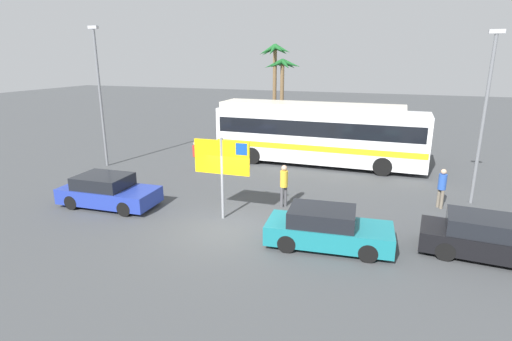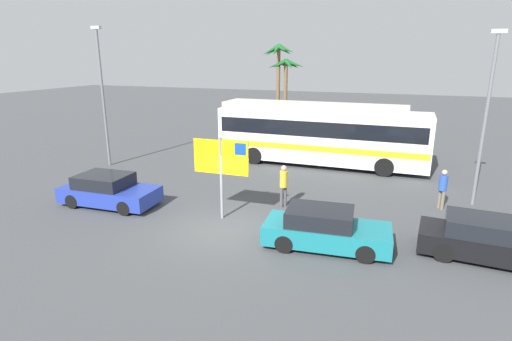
% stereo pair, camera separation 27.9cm
% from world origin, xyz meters
% --- Properties ---
extents(ground, '(120.00, 120.00, 0.00)m').
position_xyz_m(ground, '(0.00, 0.00, 0.00)').
color(ground, '#424447').
extents(bus_front_coach, '(11.77, 2.55, 3.17)m').
position_xyz_m(bus_front_coach, '(1.21, 10.17, 1.78)').
color(bus_front_coach, white).
rests_on(bus_front_coach, ground).
extents(bus_rear_coach, '(11.77, 2.55, 3.17)m').
position_xyz_m(bus_rear_coach, '(-0.03, 13.35, 1.78)').
color(bus_rear_coach, silver).
rests_on(bus_rear_coach, ground).
extents(ferry_sign, '(2.20, 0.13, 3.20)m').
position_xyz_m(ferry_sign, '(-0.60, 0.87, 2.33)').
color(ferry_sign, gray).
rests_on(ferry_sign, ground).
extents(car_teal, '(4.20, 2.00, 1.32)m').
position_xyz_m(car_teal, '(3.58, -0.20, 0.63)').
color(car_teal, '#19757F').
rests_on(car_teal, ground).
extents(car_blue, '(4.14, 1.98, 1.32)m').
position_xyz_m(car_blue, '(-5.75, 0.48, 0.64)').
color(car_blue, '#23389E').
rests_on(car_blue, ground).
extents(car_black, '(4.21, 1.93, 1.32)m').
position_xyz_m(car_black, '(8.45, 0.76, 0.63)').
color(car_black, black).
rests_on(car_black, ground).
extents(pedestrian_near_sign, '(0.32, 0.32, 1.68)m').
position_xyz_m(pedestrian_near_sign, '(7.38, 4.93, 0.99)').
color(pedestrian_near_sign, '#706656').
rests_on(pedestrian_near_sign, ground).
extents(pedestrian_by_bus, '(0.32, 0.32, 1.60)m').
position_xyz_m(pedestrian_by_bus, '(-4.91, 6.70, 0.94)').
color(pedestrian_by_bus, '#4C4C51').
rests_on(pedestrian_by_bus, ground).
extents(pedestrian_crossing_lot, '(0.32, 0.32, 1.80)m').
position_xyz_m(pedestrian_crossing_lot, '(1.22, 2.88, 1.07)').
color(pedestrian_crossing_lot, '#4C4C51').
rests_on(pedestrian_crossing_lot, ground).
extents(lamp_post_left_side, '(0.56, 0.20, 7.65)m').
position_xyz_m(lamp_post_left_side, '(-10.21, 5.81, 4.15)').
color(lamp_post_left_side, slate).
rests_on(lamp_post_left_side, ground).
extents(lamp_post_right_side, '(0.56, 0.20, 7.09)m').
position_xyz_m(lamp_post_right_side, '(8.71, 6.02, 3.87)').
color(lamp_post_right_side, slate).
rests_on(lamp_post_right_side, ground).
extents(palm_tree_seaside, '(3.21, 3.09, 5.91)m').
position_xyz_m(palm_tree_seaside, '(-3.97, 20.40, 4.83)').
color(palm_tree_seaside, brown).
rests_on(palm_tree_seaside, ground).
extents(palm_tree_inland, '(2.86, 2.83, 7.09)m').
position_xyz_m(palm_tree_inland, '(-4.67, 20.51, 5.75)').
color(palm_tree_inland, brown).
rests_on(palm_tree_inland, ground).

